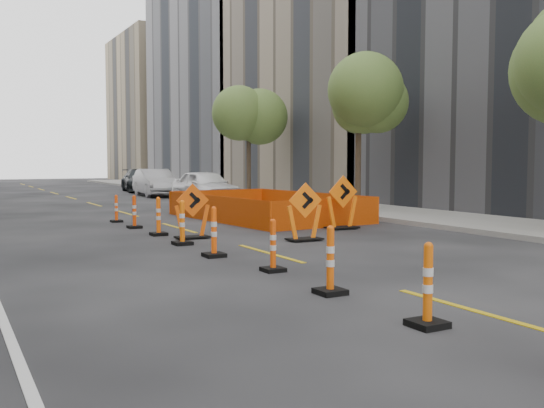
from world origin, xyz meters
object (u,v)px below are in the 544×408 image
parked_car_far (141,180)px  chevron_sign_center (305,212)px  channelizer_2 (330,260)px  chevron_sign_left (192,211)px  parked_car_mid (155,183)px  channelizer_8 (116,208)px  parked_car_near (205,187)px  channelizer_3 (273,245)px  channelizer_6 (158,216)px  chevron_sign_right (342,202)px  channelizer_5 (182,223)px  channelizer_7 (134,212)px  channelizer_1 (428,285)px  channelizer_4 (214,232)px

parked_car_far → chevron_sign_center: bearing=-89.9°
channelizer_2 → chevron_sign_center: size_ratio=0.71×
chevron_sign_left → parked_car_mid: 20.82m
channelizer_8 → parked_car_near: size_ratio=0.19×
channelizer_3 → chevron_sign_center: size_ratio=0.65×
channelizer_2 → channelizer_6: channelizer_6 is taller
channelizer_3 → chevron_sign_center: (2.85, 3.50, 0.26)m
chevron_sign_right → channelizer_2: bearing=-123.0°
channelizer_2 → parked_car_near: parked_car_near is taller
channelizer_3 → chevron_sign_center: 4.52m
channelizer_5 → chevron_sign_right: bearing=10.2°
channelizer_7 → parked_car_far: 23.64m
channelizer_1 → channelizer_4: channelizer_4 is taller
channelizer_5 → channelizer_7: bearing=89.9°
channelizer_3 → chevron_sign_center: bearing=50.8°
channelizer_4 → parked_car_near: bearing=68.3°
channelizer_6 → channelizer_3: bearing=-88.7°
chevron_sign_left → parked_car_mid: size_ratio=0.30×
channelizer_4 → channelizer_5: size_ratio=0.99×
channelizer_1 → parked_car_near: bearing=74.5°
channelizer_1 → channelizer_6: size_ratio=0.99×
channelizer_8 → chevron_sign_center: 7.90m
channelizer_4 → chevron_sign_right: (5.60, 3.14, 0.27)m
channelizer_7 → parked_car_mid: size_ratio=0.21×
channelizer_8 → parked_car_far: (6.84, 20.48, 0.31)m
channelizer_5 → parked_car_far: 27.79m
parked_car_near → channelizer_8: bearing=-133.6°
channelizer_2 → chevron_sign_center: bearing=62.0°
channelizer_8 → parked_car_mid: size_ratio=0.19×
parked_car_mid → parked_car_near: bearing=-83.8°
channelizer_1 → chevron_sign_left: chevron_sign_left is taller
channelizer_5 → chevron_sign_left: 1.23m
channelizer_5 → chevron_sign_center: size_ratio=0.73×
channelizer_5 → chevron_sign_left: bearing=57.2°
chevron_sign_center → channelizer_8: bearing=122.4°
channelizer_5 → channelizer_6: bearing=87.7°
chevron_sign_left → parked_car_mid: bearing=81.3°
channelizer_8 → channelizer_3: bearing=-88.7°
channelizer_4 → chevron_sign_right: size_ratio=0.67×
channelizer_1 → channelizer_4: 6.46m
channelizer_1 → chevron_sign_left: bearing=86.6°
channelizer_1 → channelizer_7: (-0.08, 12.91, -0.02)m
channelizer_6 → parked_car_mid: 19.90m
channelizer_2 → parked_car_mid: 28.23m
channelizer_6 → channelizer_8: bearing=91.3°
channelizer_6 → parked_car_mid: bearing=72.6°
channelizer_2 → chevron_sign_center: (3.01, 5.65, 0.22)m
channelizer_6 → chevron_sign_left: (0.58, -1.13, 0.20)m
channelizer_7 → parked_car_near: 11.45m
channelizer_6 → channelizer_7: (-0.08, 2.15, -0.03)m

